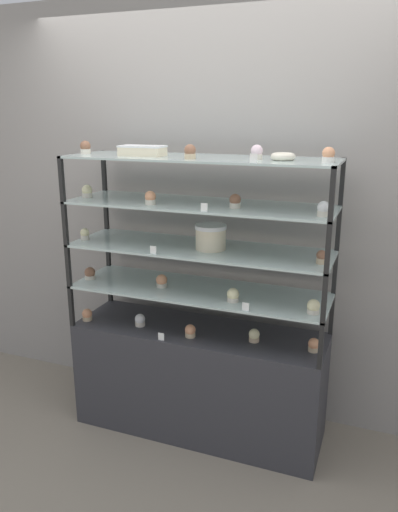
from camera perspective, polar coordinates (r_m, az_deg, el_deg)
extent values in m
plane|color=gray|center=(3.34, 0.00, -18.90)|extent=(20.00, 20.00, 0.00)
cube|color=gray|center=(3.15, 2.50, 4.84)|extent=(8.00, 0.05, 2.60)
cube|color=#333338|center=(3.16, 0.00, -13.92)|extent=(1.50, 0.47, 0.67)
cube|color=black|center=(3.45, -10.15, -3.07)|extent=(0.02, 0.02, 0.25)
cube|color=black|center=(3.00, 14.93, -6.36)|extent=(0.02, 0.02, 0.25)
cube|color=black|center=(3.11, -14.39, -5.55)|extent=(0.02, 0.02, 0.25)
cube|color=black|center=(2.59, 13.75, -9.94)|extent=(0.02, 0.02, 0.25)
cube|color=#B2C6C1|center=(2.91, 0.00, -3.95)|extent=(1.50, 0.47, 0.01)
cube|color=black|center=(3.38, -10.36, 0.99)|extent=(0.02, 0.02, 0.25)
cube|color=black|center=(2.92, 15.28, -1.75)|extent=(0.02, 0.02, 0.25)
cube|color=black|center=(3.02, -14.72, -1.08)|extent=(0.02, 0.02, 0.25)
cube|color=black|center=(2.50, 14.14, -4.70)|extent=(0.02, 0.02, 0.25)
cube|color=#B2C6C1|center=(2.83, 0.00, 0.87)|extent=(1.50, 0.47, 0.01)
cube|color=black|center=(3.32, -10.58, 5.21)|extent=(0.02, 0.02, 0.25)
cube|color=black|center=(2.85, 15.66, 3.10)|extent=(0.02, 0.02, 0.25)
cube|color=black|center=(2.96, -15.07, 3.61)|extent=(0.02, 0.02, 0.25)
cube|color=black|center=(2.42, 14.54, 0.92)|extent=(0.02, 0.02, 0.25)
cube|color=#B2C6C1|center=(2.78, 0.00, 5.92)|extent=(1.50, 0.47, 0.01)
cube|color=black|center=(3.28, -10.81, 9.56)|extent=(0.02, 0.02, 0.25)
cube|color=black|center=(2.81, 16.05, 8.14)|extent=(0.02, 0.02, 0.25)
cube|color=black|center=(2.92, -15.43, 8.47)|extent=(0.02, 0.02, 0.25)
cube|color=black|center=(2.37, 14.97, 6.85)|extent=(0.02, 0.02, 0.25)
cube|color=#B2C6C1|center=(2.74, 0.00, 11.13)|extent=(1.50, 0.47, 0.01)
cylinder|color=beige|center=(2.78, 1.35, 1.97)|extent=(0.17, 0.17, 0.12)
cylinder|color=white|center=(2.77, 1.36, 3.36)|extent=(0.18, 0.18, 0.02)
cube|color=beige|center=(2.83, -6.48, 11.78)|extent=(0.25, 0.13, 0.05)
cube|color=white|center=(2.83, -6.50, 12.35)|extent=(0.25, 0.13, 0.01)
cylinder|color=#CCB28C|center=(3.20, -12.64, -6.94)|extent=(0.06, 0.06, 0.03)
sphere|color=#E5996B|center=(3.19, -12.67, -6.44)|extent=(0.06, 0.06, 0.06)
cylinder|color=beige|center=(3.07, -6.74, -7.68)|extent=(0.06, 0.06, 0.03)
sphere|color=white|center=(3.06, -6.76, -7.16)|extent=(0.06, 0.06, 0.06)
cylinder|color=#CCB28C|center=(2.91, -1.01, -8.97)|extent=(0.06, 0.06, 0.03)
sphere|color=#E5996B|center=(2.90, -1.01, -8.42)|extent=(0.06, 0.06, 0.06)
cylinder|color=#CCB28C|center=(2.87, 6.31, -9.42)|extent=(0.06, 0.06, 0.03)
sphere|color=#F4EAB2|center=(2.86, 6.33, -8.87)|extent=(0.06, 0.06, 0.06)
cylinder|color=#CCB28C|center=(2.82, 12.96, -10.29)|extent=(0.06, 0.06, 0.03)
sphere|color=#E5996B|center=(2.80, 13.00, -9.74)|extent=(0.06, 0.06, 0.06)
cube|color=white|center=(2.87, -4.35, -9.18)|extent=(0.04, 0.00, 0.04)
cylinder|color=beige|center=(3.16, -12.33, -2.37)|extent=(0.06, 0.06, 0.02)
sphere|color=#8C5B42|center=(3.15, -12.37, -1.84)|extent=(0.07, 0.07, 0.07)
cylinder|color=beige|center=(2.95, -4.29, -3.31)|extent=(0.06, 0.06, 0.02)
sphere|color=#E5996B|center=(2.94, -4.30, -2.74)|extent=(0.07, 0.07, 0.07)
cylinder|color=beige|center=(2.73, 3.89, -4.96)|extent=(0.06, 0.06, 0.02)
sphere|color=#F4EAB2|center=(2.72, 3.91, -4.35)|extent=(0.07, 0.07, 0.07)
cylinder|color=beige|center=(2.64, 12.92, -6.16)|extent=(0.06, 0.06, 0.02)
sphere|color=#F4EAB2|center=(2.62, 12.96, -5.53)|extent=(0.07, 0.07, 0.07)
cube|color=white|center=(2.61, 5.35, -5.80)|extent=(0.04, 0.00, 0.04)
cylinder|color=beige|center=(3.08, -12.89, 2.09)|extent=(0.05, 0.05, 0.03)
sphere|color=#F4EAB2|center=(3.07, -12.92, 2.62)|extent=(0.05, 0.05, 0.05)
cylinder|color=#CCB28C|center=(2.60, 13.80, -0.54)|extent=(0.05, 0.05, 0.03)
sphere|color=#8C5B42|center=(2.59, 13.84, 0.08)|extent=(0.05, 0.05, 0.05)
cube|color=white|center=(2.71, -5.25, 0.69)|extent=(0.04, 0.00, 0.04)
cylinder|color=beige|center=(3.05, -12.65, 6.81)|extent=(0.06, 0.06, 0.03)
sphere|color=#F4EAB2|center=(3.04, -12.68, 7.38)|extent=(0.06, 0.06, 0.06)
cylinder|color=beige|center=(2.76, -5.57, 6.17)|extent=(0.06, 0.06, 0.03)
sphere|color=#E5996B|center=(2.75, -5.58, 6.80)|extent=(0.06, 0.06, 0.06)
cylinder|color=beige|center=(2.65, 4.14, 5.80)|extent=(0.06, 0.06, 0.03)
sphere|color=#8C5B42|center=(2.64, 4.15, 6.45)|extent=(0.06, 0.06, 0.06)
cylinder|color=beige|center=(2.50, 14.01, 4.73)|extent=(0.06, 0.06, 0.03)
sphere|color=white|center=(2.49, 14.05, 5.42)|extent=(0.06, 0.06, 0.06)
cube|color=white|center=(2.54, 0.60, 5.58)|extent=(0.04, 0.00, 0.04)
cylinder|color=beige|center=(3.03, -12.83, 11.58)|extent=(0.06, 0.06, 0.03)
sphere|color=#8C5B42|center=(3.02, -12.87, 12.16)|extent=(0.06, 0.06, 0.06)
cylinder|color=#CCB28C|center=(2.63, -1.08, 11.34)|extent=(0.06, 0.06, 0.03)
sphere|color=#8C5B42|center=(2.62, -1.08, 12.01)|extent=(0.06, 0.06, 0.06)
cylinder|color=beige|center=(2.60, 6.60, 11.20)|extent=(0.06, 0.06, 0.03)
sphere|color=silver|center=(2.60, 6.63, 11.87)|extent=(0.06, 0.06, 0.06)
cylinder|color=white|center=(2.50, 14.54, 10.60)|extent=(0.06, 0.06, 0.03)
sphere|color=#E5996B|center=(2.50, 14.59, 11.30)|extent=(0.06, 0.06, 0.06)
cube|color=white|center=(2.43, 6.25, 11.04)|extent=(0.04, 0.00, 0.04)
torus|color=#EFE5CC|center=(2.59, 9.58, 11.15)|extent=(0.12, 0.12, 0.04)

